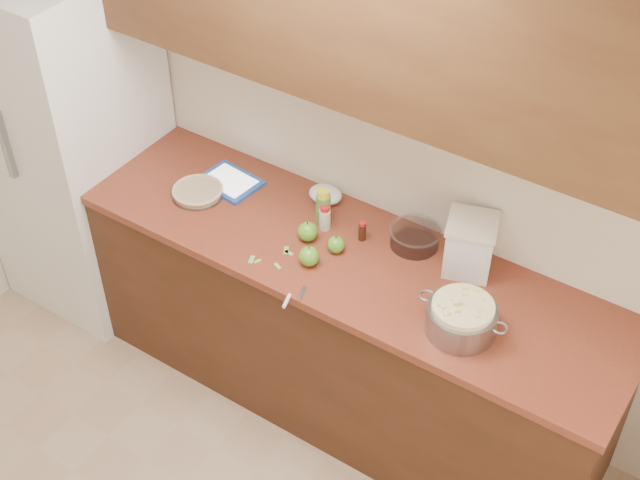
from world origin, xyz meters
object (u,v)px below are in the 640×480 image
Objects in this scene: pie at (198,192)px; tablet at (230,182)px; flour_canister at (470,245)px; colander at (462,318)px.

pie is 0.16m from tablet.
tablet is (-1.14, -0.09, -0.11)m from flour_canister.
flour_canister reaches higher than pie.
pie is at bearing -168.94° from flour_canister.
pie is 0.95× the size of flour_canister.
colander is (1.34, -0.09, 0.04)m from pie.
flour_canister is 1.15m from tablet.
tablet is at bearing 65.34° from pie.
colander is 1.29m from tablet.
flour_canister is (1.21, 0.24, 0.10)m from pie.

